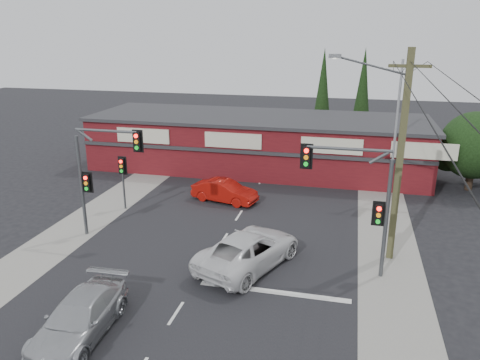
% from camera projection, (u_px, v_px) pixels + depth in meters
% --- Properties ---
extents(ground, '(120.00, 120.00, 0.00)m').
position_uv_depth(ground, '(206.00, 266.00, 22.16)').
color(ground, black).
rests_on(ground, ground).
extents(road_strip, '(14.00, 70.00, 0.01)m').
position_uv_depth(road_strip, '(233.00, 225.00, 26.79)').
color(road_strip, black).
rests_on(road_strip, ground).
extents(verge_left, '(3.00, 70.00, 0.02)m').
position_uv_depth(verge_left, '(99.00, 212.00, 28.68)').
color(verge_left, gray).
rests_on(verge_left, ground).
extents(verge_right, '(3.00, 70.00, 0.02)m').
position_uv_depth(verge_right, '(387.00, 240.00, 24.89)').
color(verge_right, gray).
rests_on(verge_right, ground).
extents(stop_line, '(6.50, 0.35, 0.01)m').
position_uv_depth(stop_line, '(274.00, 292.00, 19.99)').
color(stop_line, silver).
rests_on(stop_line, ground).
extents(white_suv, '(4.83, 6.59, 1.67)m').
position_uv_depth(white_suv, '(249.00, 250.00, 22.00)').
color(white_suv, silver).
rests_on(white_suv, ground).
extents(silver_suv, '(2.27, 5.15, 1.47)m').
position_uv_depth(silver_suv, '(80.00, 318.00, 16.94)').
color(silver_suv, '#AFB2B5').
rests_on(silver_suv, ground).
extents(red_sedan, '(4.54, 2.46, 1.42)m').
position_uv_depth(red_sedan, '(225.00, 191.00, 30.35)').
color(red_sedan, '#A9110A').
rests_on(red_sedan, ground).
extents(lane_dashes, '(0.12, 47.19, 0.01)m').
position_uv_depth(lane_dashes, '(232.00, 227.00, 26.59)').
color(lane_dashes, silver).
rests_on(lane_dashes, ground).
extents(shop_building, '(27.30, 8.40, 4.22)m').
position_uv_depth(shop_building, '(258.00, 142.00, 37.45)').
color(shop_building, '#541016').
rests_on(shop_building, ground).
extents(tree_cluster, '(5.90, 5.10, 5.50)m').
position_uv_depth(tree_cluster, '(476.00, 148.00, 32.28)').
color(tree_cluster, '#2D2116').
rests_on(tree_cluster, ground).
extents(conifer_near, '(1.80, 1.80, 9.25)m').
position_uv_depth(conifer_near, '(323.00, 91.00, 41.91)').
color(conifer_near, '#2D2116').
rests_on(conifer_near, ground).
extents(conifer_far, '(1.80, 1.80, 9.25)m').
position_uv_depth(conifer_far, '(363.00, 89.00, 42.98)').
color(conifer_far, '#2D2116').
rests_on(conifer_far, ground).
extents(traffic_mast_left, '(3.77, 0.27, 5.97)m').
position_uv_depth(traffic_mast_left, '(98.00, 167.00, 24.25)').
color(traffic_mast_left, '#47494C').
rests_on(traffic_mast_left, ground).
extents(traffic_mast_right, '(3.96, 0.27, 5.97)m').
position_uv_depth(traffic_mast_right, '(362.00, 192.00, 20.35)').
color(traffic_mast_right, '#47494C').
rests_on(traffic_mast_right, ground).
extents(pedestal_signal, '(0.55, 0.27, 3.38)m').
position_uv_depth(pedestal_signal, '(123.00, 172.00, 28.59)').
color(pedestal_signal, '#47494C').
rests_on(pedestal_signal, ground).
extents(utility_pole, '(4.38, 0.59, 10.00)m').
position_uv_depth(utility_pole, '(398.00, 151.00, 21.40)').
color(utility_pole, brown).
rests_on(utility_pole, ground).
extents(steel_pole, '(1.20, 0.16, 9.00)m').
position_uv_depth(steel_pole, '(396.00, 128.00, 29.81)').
color(steel_pole, gray).
rests_on(steel_pole, ground).
extents(power_lines, '(2.01, 29.00, 1.22)m').
position_uv_depth(power_lines, '(426.00, 83.00, 15.21)').
color(power_lines, black).
rests_on(power_lines, ground).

